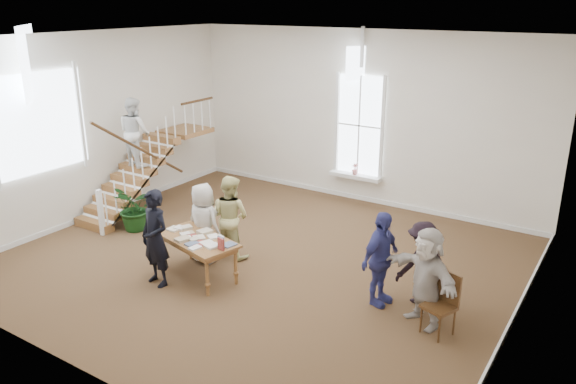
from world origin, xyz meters
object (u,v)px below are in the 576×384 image
Objects in this scene: woman_cluster_a at (380,259)px; woman_cluster_c at (426,277)px; police_officer at (155,238)px; side_chair at (443,300)px; woman_cluster_b at (422,263)px; floor_plant at (135,208)px; person_yellow at (230,216)px; elderly_woman at (204,223)px; library_table at (197,242)px.

woman_cluster_c is at bearing -92.75° from woman_cluster_a.
police_officer is 5.27m from side_chair.
woman_cluster_b is 1.47× the size of side_chair.
side_chair is at bearing -2.38° from floor_plant.
person_yellow reaches higher than side_chair.
person_yellow is 4.73m from side_chair.
police_officer is 1.09× the size of woman_cluster_c.
elderly_woman is 0.58m from person_yellow.
floor_plant reaches higher than side_chair.
library_table is 1.79× the size of side_chair.
police_officer is 1.79× the size of side_chair.
side_chair is at bearing 21.82° from library_table.
elderly_woman is at bearing -8.57° from floor_plant.
side_chair is at bearing -93.75° from woman_cluster_a.
library_table is 1.09× the size of woman_cluster_c.
police_officer is 4.91m from woman_cluster_b.
person_yellow is 3.46m from woman_cluster_a.
elderly_woman is at bearing -159.02° from side_chair.
library_table is at bearing 123.59° from elderly_woman.
police_officer is 2.87m from floor_plant.
police_officer is at bearing -135.04° from woman_cluster_c.
floor_plant is (-2.73, -0.13, -0.34)m from person_yellow.
woman_cluster_c is 7.10m from floor_plant.
floor_plant is at bearing -4.70° from elderly_woman.
library_table is at bearing -19.23° from floor_plant.
library_table is 3.55m from woman_cluster_a.
woman_cluster_c is (4.66, 0.16, 0.02)m from elderly_woman.
person_yellow is 1.15× the size of woman_cluster_b.
elderly_woman is at bearing -44.67° from woman_cluster_b.
side_chair is (5.10, 1.31, -0.35)m from police_officer.
woman_cluster_c is 1.56× the size of floor_plant.
floor_plant is at bearing 4.07° from person_yellow.
woman_cluster_c is at bearing 26.08° from police_officer.
woman_cluster_b is 6.81m from floor_plant.
woman_cluster_b is at bearing -174.41° from person_yellow.
woman_cluster_c is (4.31, 0.76, 0.13)m from library_table.
person_yellow is (0.30, 0.50, 0.04)m from elderly_woman.
side_chair is at bearing -175.47° from elderly_woman.
side_chair is (0.34, -0.10, -0.27)m from woman_cluster_c.
woman_cluster_b reaches higher than library_table.
police_officer is at bearing 122.39° from woman_cluster_a.
library_table is 2.95m from floor_plant.
police_officer reaches higher than person_yellow.
side_chair is (1.24, -0.30, -0.28)m from woman_cluster_a.
woman_cluster_a is 1.66× the size of side_chair.
elderly_woman reaches higher than woman_cluster_b.
police_officer is at bearing -34.71° from floor_plant.
police_officer is 1.22× the size of woman_cluster_b.
library_table is at bearing -141.53° from woman_cluster_c.
woman_cluster_b reaches higher than floor_plant.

